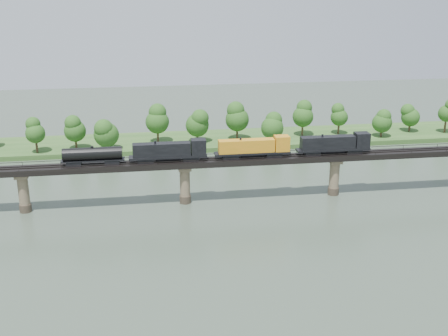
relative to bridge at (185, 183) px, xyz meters
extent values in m
plane|color=#334134|center=(0.00, -30.00, -5.46)|extent=(400.00, 400.00, 0.00)
cube|color=#2D5220|center=(0.00, 55.00, -4.66)|extent=(300.00, 24.00, 1.60)
cylinder|color=#473A2D|center=(-40.00, 0.00, -4.46)|extent=(3.00, 3.00, 2.00)
cylinder|color=#7B6C50|center=(-40.00, 0.00, 0.04)|extent=(2.60, 2.60, 9.00)
cube|color=#7B6C50|center=(-40.00, 0.00, 4.04)|extent=(3.20, 3.20, 1.00)
cylinder|color=#473A2D|center=(0.00, 0.00, -4.46)|extent=(3.00, 3.00, 2.00)
cylinder|color=#7B6C50|center=(0.00, 0.00, 0.04)|extent=(2.60, 2.60, 9.00)
cube|color=#7B6C50|center=(0.00, 0.00, 4.04)|extent=(3.20, 3.20, 1.00)
cylinder|color=#473A2D|center=(40.00, 0.00, -4.46)|extent=(3.00, 3.00, 2.00)
cylinder|color=#7B6C50|center=(40.00, 0.00, 0.04)|extent=(2.60, 2.60, 9.00)
cube|color=#7B6C50|center=(40.00, 0.00, 4.04)|extent=(3.20, 3.20, 1.00)
cube|color=black|center=(0.00, 0.00, 5.29)|extent=(220.00, 5.00, 1.50)
cube|color=black|center=(0.00, -0.75, 6.12)|extent=(220.00, 0.12, 0.16)
cube|color=black|center=(0.00, 0.75, 6.12)|extent=(220.00, 0.12, 0.16)
cube|color=black|center=(0.00, -2.40, 6.74)|extent=(220.00, 0.10, 0.10)
cube|color=black|center=(0.00, 2.40, 6.74)|extent=(220.00, 0.10, 0.10)
cube|color=black|center=(0.00, -2.40, 6.39)|extent=(0.08, 0.08, 0.70)
cube|color=black|center=(0.00, 2.40, 6.39)|extent=(0.08, 0.08, 0.70)
cylinder|color=#382619|center=(-44.43, 46.31, -2.10)|extent=(0.70, 0.70, 3.51)
sphere|color=#1C4814|center=(-44.43, 46.31, 2.57)|extent=(6.31, 6.31, 6.31)
sphere|color=#1C4814|center=(-44.43, 46.31, 5.50)|extent=(4.73, 4.73, 4.73)
cylinder|color=#382619|center=(-32.24, 48.84, -2.19)|extent=(0.70, 0.70, 3.34)
sphere|color=#1C4814|center=(-32.24, 48.84, 2.27)|extent=(7.18, 7.18, 7.18)
sphere|color=#1C4814|center=(-32.24, 48.84, 5.06)|extent=(5.39, 5.39, 5.39)
cylinder|color=#382619|center=(-22.01, 46.15, -2.45)|extent=(0.70, 0.70, 2.83)
sphere|color=#1C4814|center=(-22.01, 46.15, 1.32)|extent=(8.26, 8.26, 8.26)
sphere|color=#1C4814|center=(-22.01, 46.15, 3.68)|extent=(6.19, 6.19, 6.19)
cylinder|color=#382619|center=(-5.04, 52.68, -1.88)|extent=(0.70, 0.70, 3.96)
sphere|color=#1C4814|center=(-5.04, 52.68, 3.41)|extent=(8.07, 8.07, 8.07)
sphere|color=#1C4814|center=(-5.04, 52.68, 6.71)|extent=(6.05, 6.05, 6.05)
cylinder|color=#382619|center=(8.52, 51.14, -2.23)|extent=(0.70, 0.70, 3.27)
sphere|color=#1C4814|center=(8.52, 51.14, 2.13)|extent=(8.03, 8.03, 8.03)
sphere|color=#1C4814|center=(8.52, 51.14, 4.85)|extent=(6.02, 6.02, 6.02)
cylinder|color=#382619|center=(22.65, 52.31, -1.90)|extent=(0.70, 0.70, 3.92)
sphere|color=#1C4814|center=(22.65, 52.31, 3.33)|extent=(8.29, 8.29, 8.29)
sphere|color=#1C4814|center=(22.65, 52.31, 6.60)|extent=(6.21, 6.21, 6.21)
cylinder|color=#382619|center=(33.59, 45.35, -2.35)|extent=(0.70, 0.70, 3.02)
sphere|color=#1C4814|center=(33.59, 45.35, 1.69)|extent=(7.74, 7.74, 7.74)
sphere|color=#1C4814|center=(33.59, 45.35, 4.21)|extent=(5.80, 5.80, 5.80)
cylinder|color=#382619|center=(46.81, 54.03, -1.96)|extent=(0.70, 0.70, 3.80)
sphere|color=#1C4814|center=(46.81, 54.03, 3.10)|extent=(7.47, 7.47, 7.47)
sphere|color=#1C4814|center=(46.81, 54.03, 6.27)|extent=(5.60, 5.60, 5.60)
cylinder|color=#382619|center=(60.48, 54.26, -2.17)|extent=(0.70, 0.70, 3.38)
sphere|color=#1C4814|center=(60.48, 54.26, 2.34)|extent=(6.23, 6.23, 6.23)
sphere|color=#1C4814|center=(60.48, 54.26, 5.16)|extent=(4.67, 4.67, 4.67)
cylinder|color=#382619|center=(74.35, 48.39, -2.47)|extent=(0.70, 0.70, 2.77)
sphere|color=#1C4814|center=(74.35, 48.39, 1.22)|extent=(7.04, 7.04, 7.04)
sphere|color=#1C4814|center=(74.35, 48.39, 3.54)|extent=(5.28, 5.28, 5.28)
cylinder|color=#382619|center=(87.62, 53.57, -2.39)|extent=(0.70, 0.70, 2.94)
sphere|color=#1C4814|center=(87.62, 53.57, 1.54)|extent=(6.73, 6.73, 6.73)
sphere|color=#1C4814|center=(87.62, 53.57, 3.99)|extent=(5.05, 5.05, 5.05)
cylinder|color=#382619|center=(99.73, 50.10, -1.89)|extent=(0.70, 0.70, 3.94)
sphere|color=#1C4814|center=(99.73, 50.10, 3.37)|extent=(6.17, 6.17, 6.17)
sphere|color=#1C4814|center=(99.73, 50.10, 6.65)|extent=(4.62, 4.62, 4.62)
cube|color=black|center=(44.83, 0.00, 6.61)|extent=(4.12, 2.47, 1.13)
cube|color=black|center=(33.50, 0.00, 6.61)|extent=(4.12, 2.47, 1.13)
cube|color=black|center=(39.16, 0.00, 7.33)|extent=(19.57, 3.09, 0.52)
cube|color=black|center=(37.62, 0.00, 9.23)|extent=(14.42, 2.78, 3.30)
cube|color=black|center=(46.89, 0.00, 9.54)|extent=(3.71, 3.09, 3.91)
cylinder|color=black|center=(39.16, 0.00, 6.76)|extent=(6.18, 1.44, 1.44)
cube|color=black|center=(23.20, 0.00, 6.61)|extent=(4.12, 2.47, 1.13)
cube|color=black|center=(11.86, 0.00, 6.61)|extent=(4.12, 2.47, 1.13)
cube|color=black|center=(17.53, 0.00, 7.33)|extent=(19.57, 3.09, 0.52)
cube|color=orange|center=(15.98, 0.00, 9.23)|extent=(14.42, 2.78, 3.30)
cube|color=orange|center=(25.26, 0.00, 9.54)|extent=(3.71, 3.09, 3.91)
cylinder|color=black|center=(17.53, 0.00, 6.76)|extent=(6.18, 1.44, 1.44)
cube|color=black|center=(1.56, 0.00, 6.61)|extent=(4.12, 2.47, 1.13)
cube|color=black|center=(-9.77, 0.00, 6.61)|extent=(4.12, 2.47, 1.13)
cube|color=black|center=(-4.10, 0.00, 7.33)|extent=(19.57, 3.09, 0.52)
cube|color=black|center=(-5.65, 0.00, 9.23)|extent=(14.42, 2.78, 3.30)
cube|color=black|center=(3.62, 0.00, 9.54)|extent=(3.71, 3.09, 3.91)
cylinder|color=black|center=(-4.10, 0.00, 6.76)|extent=(6.18, 1.44, 1.44)
cube|color=black|center=(-18.01, 0.00, 6.61)|extent=(3.61, 2.27, 1.13)
cube|color=black|center=(-27.28, 0.00, 6.61)|extent=(3.61, 2.27, 1.13)
cube|color=black|center=(-22.65, 0.00, 7.28)|extent=(15.45, 2.47, 0.31)
cylinder|color=black|center=(-22.65, 0.00, 8.93)|extent=(14.42, 3.09, 3.09)
cylinder|color=black|center=(-22.65, 0.00, 10.57)|extent=(0.72, 0.72, 0.52)
camera|label=1|loc=(-10.08, -135.44, 49.69)|focal=45.00mm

